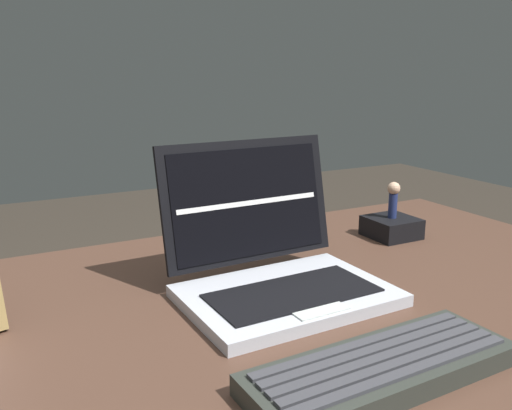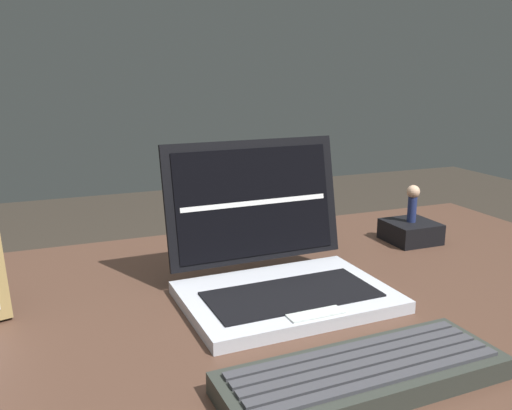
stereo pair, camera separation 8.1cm
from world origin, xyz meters
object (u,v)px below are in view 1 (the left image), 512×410
(laptop_front, at_px, (275,265))
(external_keyboard, at_px, (382,368))
(figurine_stand, at_px, (391,227))
(figurine, at_px, (393,197))

(laptop_front, bearing_deg, external_keyboard, -92.83)
(laptop_front, bearing_deg, figurine_stand, 21.49)
(external_keyboard, xyz_separation_m, figurine, (0.38, 0.42, 0.07))
(laptop_front, distance_m, figurine, 0.40)
(laptop_front, xyz_separation_m, figurine, (0.37, 0.15, 0.04))
(external_keyboard, bearing_deg, figurine_stand, 47.76)
(figurine, bearing_deg, laptop_front, -158.51)
(figurine_stand, bearing_deg, laptop_front, -158.51)
(figurine_stand, relative_size, figurine, 1.27)
(figurine_stand, bearing_deg, external_keyboard, -132.24)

